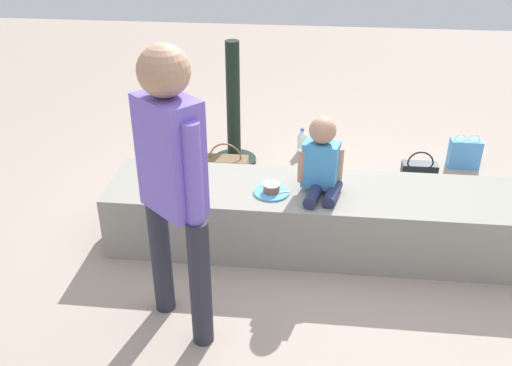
% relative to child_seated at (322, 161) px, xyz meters
% --- Properties ---
extents(ground_plane, '(12.00, 12.00, 0.00)m').
position_rel_child_seated_xyz_m(ground_plane, '(0.02, 0.03, -0.63)').
color(ground_plane, '#A79586').
extents(concrete_ledge, '(2.69, 0.59, 0.42)m').
position_rel_child_seated_xyz_m(concrete_ledge, '(0.02, 0.03, -0.42)').
color(concrete_ledge, gray).
rests_on(concrete_ledge, ground_plane).
extents(child_seated, '(0.28, 0.34, 0.48)m').
position_rel_child_seated_xyz_m(child_seated, '(0.00, 0.00, 0.00)').
color(child_seated, '#23294C').
rests_on(child_seated, concrete_ledge).
extents(adult_standing, '(0.37, 0.34, 1.52)m').
position_rel_child_seated_xyz_m(adult_standing, '(-0.70, -0.78, 0.29)').
color(adult_standing, '#272835').
rests_on(adult_standing, ground_plane).
extents(cake_plate, '(0.22, 0.22, 0.07)m').
position_rel_child_seated_xyz_m(cake_plate, '(-0.29, -0.05, -0.19)').
color(cake_plate, '#4CA5D8').
rests_on(cake_plate, concrete_ledge).
extents(gift_bag, '(0.25, 0.12, 0.29)m').
position_rel_child_seated_xyz_m(gift_bag, '(1.18, 1.28, -0.50)').
color(gift_bag, '#4C99E0').
rests_on(gift_bag, ground_plane).
extents(railing_post, '(0.36, 0.36, 1.03)m').
position_rel_child_seated_xyz_m(railing_post, '(-0.70, 1.16, -0.25)').
color(railing_post, black).
rests_on(railing_post, ground_plane).
extents(water_bottle_near_gift, '(0.07, 0.07, 0.23)m').
position_rel_child_seated_xyz_m(water_bottle_near_gift, '(-0.15, 1.41, -0.53)').
color(water_bottle_near_gift, silver).
rests_on(water_bottle_near_gift, ground_plane).
extents(party_cup_red, '(0.07, 0.07, 0.11)m').
position_rel_child_seated_xyz_m(party_cup_red, '(0.89, 0.56, -0.57)').
color(party_cup_red, red).
rests_on(party_cup_red, ground_plane).
extents(cake_box_white, '(0.28, 0.30, 0.11)m').
position_rel_child_seated_xyz_m(cake_box_white, '(-0.21, 0.60, -0.58)').
color(cake_box_white, white).
rests_on(cake_box_white, ground_plane).
extents(handbag_black_leather, '(0.27, 0.11, 0.30)m').
position_rel_child_seated_xyz_m(handbag_black_leather, '(0.77, 0.90, -0.52)').
color(handbag_black_leather, black).
rests_on(handbag_black_leather, ground_plane).
extents(handbag_brown_canvas, '(0.34, 0.15, 0.37)m').
position_rel_child_seated_xyz_m(handbag_brown_canvas, '(-0.71, 0.74, -0.50)').
color(handbag_brown_canvas, brown).
rests_on(handbag_brown_canvas, ground_plane).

